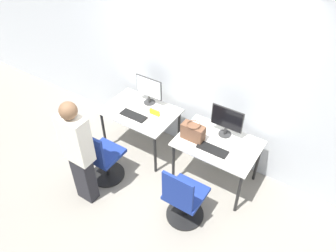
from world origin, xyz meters
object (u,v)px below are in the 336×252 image
at_px(mouse_left, 147,123).
at_px(office_chair_right, 184,200).
at_px(person_left, 78,151).
at_px(monitor_right, 227,121).
at_px(handbag, 193,132).
at_px(mouse_right, 232,158).
at_px(keyboard_left, 134,116).
at_px(office_chair_left, 102,159).
at_px(monitor_left, 149,89).
at_px(keyboard_right, 212,149).

bearing_deg(mouse_left, office_chair_right, -32.30).
height_order(person_left, monitor_right, person_left).
bearing_deg(handbag, mouse_right, -5.78).
relative_size(keyboard_left, mouse_right, 4.42).
bearing_deg(person_left, monitor_right, 47.01).
xyz_separation_m(office_chair_left, mouse_right, (1.58, 0.64, 0.35)).
bearing_deg(handbag, monitor_right, 44.22).
height_order(mouse_right, handbag, handbag).
height_order(person_left, mouse_right, person_left).
xyz_separation_m(person_left, office_chair_right, (1.24, 0.39, -0.47)).
bearing_deg(mouse_left, person_left, -106.27).
bearing_deg(keyboard_left, person_left, -91.74).
xyz_separation_m(monitor_right, handbag, (-0.31, -0.30, -0.12)).
xyz_separation_m(mouse_left, office_chair_left, (-0.32, -0.62, -0.35)).
xyz_separation_m(monitor_left, keyboard_left, (0.00, -0.39, -0.22)).
bearing_deg(monitor_right, keyboard_left, -164.40).
relative_size(monitor_left, mouse_left, 4.79).
bearing_deg(mouse_right, keyboard_left, 179.36).
bearing_deg(person_left, mouse_right, 32.91).
height_order(keyboard_left, handbag, handbag).
height_order(mouse_left, handbag, handbag).
bearing_deg(monitor_right, mouse_right, -52.98).
bearing_deg(mouse_left, monitor_right, 20.92).
xyz_separation_m(office_chair_left, handbag, (0.99, 0.70, 0.45)).
xyz_separation_m(monitor_left, office_chair_left, (-0.06, -1.04, -0.57)).
height_order(keyboard_left, mouse_left, mouse_left).
height_order(office_chair_left, keyboard_right, office_chair_left).
bearing_deg(keyboard_right, office_chair_left, -153.63).
relative_size(keyboard_right, handbag, 1.33).
relative_size(mouse_left, monitor_right, 0.21).
xyz_separation_m(keyboard_left, handbag, (0.93, 0.04, 0.11)).
xyz_separation_m(monitor_right, keyboard_right, (0.00, -0.35, -0.22)).
bearing_deg(office_chair_right, monitor_right, 88.07).
relative_size(keyboard_left, person_left, 0.26).
bearing_deg(mouse_right, monitor_right, 127.02).
xyz_separation_m(monitor_left, mouse_left, (0.26, -0.41, -0.22)).
height_order(office_chair_left, office_chair_right, same).
relative_size(keyboard_left, keyboard_right, 1.00).
bearing_deg(office_chair_right, person_left, -162.63).
distance_m(monitor_left, keyboard_right, 1.32).
bearing_deg(keyboard_left, mouse_left, -6.50).
height_order(keyboard_left, keyboard_right, same).
distance_m(office_chair_right, handbag, 0.86).
relative_size(keyboard_left, handbag, 1.33).
xyz_separation_m(mouse_left, office_chair_right, (0.95, -0.60, -0.35)).
xyz_separation_m(monitor_left, keyboard_right, (1.24, -0.39, -0.22)).
distance_m(monitor_right, mouse_right, 0.51).
xyz_separation_m(mouse_right, office_chair_right, (-0.31, -0.61, -0.35)).
relative_size(office_chair_left, monitor_right, 2.08).
relative_size(monitor_left, office_chair_left, 0.48).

